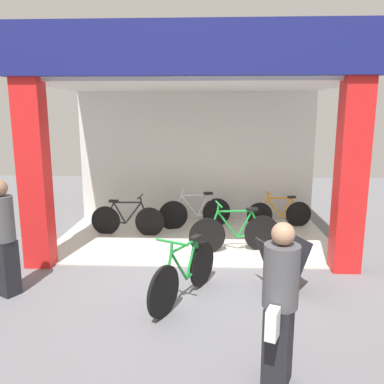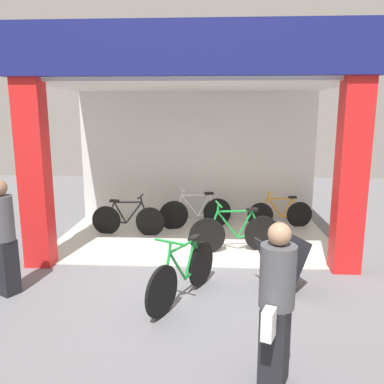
{
  "view_description": "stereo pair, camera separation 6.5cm",
  "coord_description": "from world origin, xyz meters",
  "px_view_note": "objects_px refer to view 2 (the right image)",
  "views": [
    {
      "loc": [
        0.3,
        -6.27,
        2.58
      ],
      "look_at": [
        0.0,
        0.78,
        1.15
      ],
      "focal_mm": 36.64,
      "sensor_mm": 36.0,
      "label": 1
    },
    {
      "loc": [
        0.36,
        -6.26,
        2.58
      ],
      "look_at": [
        0.0,
        0.78,
        1.15
      ],
      "focal_mm": 36.64,
      "sensor_mm": 36.0,
      "label": 2
    }
  ],
  "objects_px": {
    "bicycle_inside_3": "(196,212)",
    "pedestrian_0": "(276,304)",
    "bicycle_parked_0": "(183,274)",
    "bicycle_inside_1": "(280,214)",
    "bicycle_inside_2": "(128,219)",
    "pedestrian_2": "(4,236)",
    "sandwich_board_sign": "(281,265)",
    "bicycle_inside_0": "(235,233)"
  },
  "relations": [
    {
      "from": "pedestrian_0",
      "to": "bicycle_parked_0",
      "type": "bearing_deg",
      "value": 120.47
    },
    {
      "from": "bicycle_inside_1",
      "to": "sandwich_board_sign",
      "type": "relative_size",
      "value": 1.88
    },
    {
      "from": "bicycle_inside_0",
      "to": "pedestrian_0",
      "type": "distance_m",
      "value": 3.67
    },
    {
      "from": "pedestrian_0",
      "to": "pedestrian_2",
      "type": "xyz_separation_m",
      "value": [
        -3.55,
        1.75,
        0.04
      ]
    },
    {
      "from": "bicycle_inside_2",
      "to": "bicycle_parked_0",
      "type": "height_order",
      "value": "bicycle_parked_0"
    },
    {
      "from": "bicycle_inside_2",
      "to": "bicycle_parked_0",
      "type": "bearing_deg",
      "value": -64.13
    },
    {
      "from": "pedestrian_2",
      "to": "bicycle_inside_0",
      "type": "bearing_deg",
      "value": 29.16
    },
    {
      "from": "bicycle_inside_2",
      "to": "pedestrian_0",
      "type": "distance_m",
      "value": 5.19
    },
    {
      "from": "bicycle_inside_2",
      "to": "pedestrian_0",
      "type": "relative_size",
      "value": 0.98
    },
    {
      "from": "bicycle_inside_3",
      "to": "pedestrian_2",
      "type": "xyz_separation_m",
      "value": [
        -2.59,
        -3.43,
        0.5
      ]
    },
    {
      "from": "bicycle_inside_2",
      "to": "sandwich_board_sign",
      "type": "bearing_deg",
      "value": -42.08
    },
    {
      "from": "bicycle_parked_0",
      "to": "pedestrian_2",
      "type": "bearing_deg",
      "value": 178.55
    },
    {
      "from": "bicycle_parked_0",
      "to": "pedestrian_0",
      "type": "xyz_separation_m",
      "value": [
        0.99,
        -1.69,
        0.45
      ]
    },
    {
      "from": "bicycle_inside_0",
      "to": "bicycle_parked_0",
      "type": "bearing_deg",
      "value": -112.99
    },
    {
      "from": "bicycle_inside_2",
      "to": "pedestrian_0",
      "type": "bearing_deg",
      "value": -62.39
    },
    {
      "from": "bicycle_inside_3",
      "to": "pedestrian_0",
      "type": "xyz_separation_m",
      "value": [
        0.96,
        -5.18,
        0.46
      ]
    },
    {
      "from": "bicycle_inside_2",
      "to": "bicycle_parked_0",
      "type": "xyz_separation_m",
      "value": [
        1.4,
        -2.89,
        0.03
      ]
    },
    {
      "from": "bicycle_inside_0",
      "to": "bicycle_inside_2",
      "type": "height_order",
      "value": "bicycle_inside_0"
    },
    {
      "from": "bicycle_inside_0",
      "to": "bicycle_inside_3",
      "type": "bearing_deg",
      "value": 117.38
    },
    {
      "from": "bicycle_inside_3",
      "to": "sandwich_board_sign",
      "type": "height_order",
      "value": "bicycle_inside_3"
    },
    {
      "from": "bicycle_inside_3",
      "to": "bicycle_parked_0",
      "type": "bearing_deg",
      "value": -90.5
    },
    {
      "from": "bicycle_inside_2",
      "to": "pedestrian_2",
      "type": "distance_m",
      "value": 3.1
    },
    {
      "from": "bicycle_inside_1",
      "to": "pedestrian_0",
      "type": "height_order",
      "value": "pedestrian_0"
    },
    {
      "from": "sandwich_board_sign",
      "to": "pedestrian_0",
      "type": "xyz_separation_m",
      "value": [
        -0.42,
        -2.04,
        0.44
      ]
    },
    {
      "from": "bicycle_parked_0",
      "to": "pedestrian_0",
      "type": "relative_size",
      "value": 0.98
    },
    {
      "from": "bicycle_inside_2",
      "to": "sandwich_board_sign",
      "type": "height_order",
      "value": "bicycle_inside_2"
    },
    {
      "from": "bicycle_inside_2",
      "to": "bicycle_inside_0",
      "type": "bearing_deg",
      "value": -22.79
    },
    {
      "from": "bicycle_parked_0",
      "to": "sandwich_board_sign",
      "type": "bearing_deg",
      "value": 14.08
    },
    {
      "from": "bicycle_parked_0",
      "to": "pedestrian_0",
      "type": "height_order",
      "value": "pedestrian_0"
    },
    {
      "from": "bicycle_inside_1",
      "to": "bicycle_inside_3",
      "type": "height_order",
      "value": "bicycle_inside_3"
    },
    {
      "from": "bicycle_inside_2",
      "to": "bicycle_inside_3",
      "type": "height_order",
      "value": "bicycle_inside_3"
    },
    {
      "from": "bicycle_parked_0",
      "to": "bicycle_inside_1",
      "type": "bearing_deg",
      "value": 61.79
    },
    {
      "from": "bicycle_inside_3",
      "to": "bicycle_parked_0",
      "type": "height_order",
      "value": "bicycle_parked_0"
    },
    {
      "from": "bicycle_inside_1",
      "to": "bicycle_parked_0",
      "type": "bearing_deg",
      "value": -118.21
    },
    {
      "from": "bicycle_inside_0",
      "to": "sandwich_board_sign",
      "type": "xyz_separation_m",
      "value": [
        0.58,
        -1.6,
        0.01
      ]
    },
    {
      "from": "sandwich_board_sign",
      "to": "pedestrian_0",
      "type": "distance_m",
      "value": 2.13
    },
    {
      "from": "sandwich_board_sign",
      "to": "pedestrian_0",
      "type": "height_order",
      "value": "pedestrian_0"
    },
    {
      "from": "bicycle_inside_3",
      "to": "pedestrian_0",
      "type": "bearing_deg",
      "value": -79.48
    },
    {
      "from": "bicycle_inside_2",
      "to": "pedestrian_2",
      "type": "height_order",
      "value": "pedestrian_2"
    },
    {
      "from": "pedestrian_2",
      "to": "bicycle_inside_2",
      "type": "bearing_deg",
      "value": 67.77
    },
    {
      "from": "bicycle_inside_1",
      "to": "bicycle_inside_2",
      "type": "height_order",
      "value": "bicycle_inside_2"
    },
    {
      "from": "bicycle_inside_0",
      "to": "pedestrian_2",
      "type": "bearing_deg",
      "value": -150.84
    }
  ]
}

